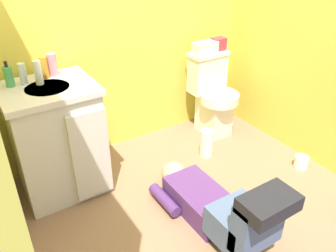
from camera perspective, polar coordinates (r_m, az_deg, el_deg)
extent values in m
cube|color=#8B674C|center=(2.53, 4.54, -12.85)|extent=(2.77, 3.01, 0.04)
cube|color=#DDCC49|center=(2.80, -8.03, 19.54)|extent=(2.43, 0.08, 2.40)
cube|color=silver|center=(3.24, 7.63, 2.03)|extent=(0.22, 0.30, 0.38)
cylinder|color=silver|center=(3.12, 8.56, 4.68)|extent=(0.35, 0.35, 0.08)
cube|color=silver|center=(3.18, 6.57, 8.70)|extent=(0.34, 0.17, 0.34)
cube|color=silver|center=(3.12, 6.77, 11.87)|extent=(0.36, 0.19, 0.03)
cube|color=silver|center=(2.53, -18.00, -2.65)|extent=(0.56, 0.48, 0.78)
cube|color=silver|center=(2.35, -19.55, 5.82)|extent=(0.60, 0.52, 0.04)
cylinder|color=silver|center=(2.33, -19.40, 5.55)|extent=(0.28, 0.28, 0.05)
cube|color=silver|center=(2.37, -12.69, -4.89)|extent=(0.26, 0.03, 0.66)
cylinder|color=silver|center=(2.45, -20.70, 8.39)|extent=(0.02, 0.02, 0.10)
cube|color=#512D6B|center=(2.40, 5.41, -12.19)|extent=(0.29, 0.52, 0.17)
sphere|color=tan|center=(2.60, 0.98, -7.96)|extent=(0.19, 0.19, 0.19)
cube|color=#495C7E|center=(2.15, 11.57, -15.57)|extent=(0.31, 0.28, 0.20)
cube|color=#495C7E|center=(2.00, 14.73, -15.41)|extent=(0.31, 0.12, 0.32)
cube|color=black|center=(1.86, 16.43, -12.37)|extent=(0.31, 0.19, 0.09)
cylinder|color=#512D6B|center=(2.43, -0.59, -12.17)|extent=(0.08, 0.30, 0.08)
cube|color=silver|center=(3.07, 6.17, 12.90)|extent=(0.22, 0.11, 0.10)
cube|color=#B22D3F|center=(3.16, 8.38, 13.35)|extent=(0.12, 0.09, 0.11)
cylinder|color=#449E57|center=(2.40, -25.00, 7.45)|extent=(0.06, 0.06, 0.13)
cylinder|color=black|center=(2.37, -25.43, 9.28)|extent=(0.02, 0.02, 0.04)
cylinder|color=silver|center=(2.41, -23.06, 8.02)|extent=(0.05, 0.05, 0.14)
cylinder|color=white|center=(2.36, -20.85, 8.32)|extent=(0.05, 0.05, 0.16)
cylinder|color=orange|center=(2.46, -19.94, 9.15)|extent=(0.05, 0.05, 0.15)
cylinder|color=pink|center=(2.47, -18.66, 9.62)|extent=(0.06, 0.06, 0.16)
cylinder|color=white|center=(2.92, 6.45, -2.85)|extent=(0.11, 0.11, 0.24)
cylinder|color=white|center=(3.00, 21.32, -5.58)|extent=(0.11, 0.11, 0.10)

